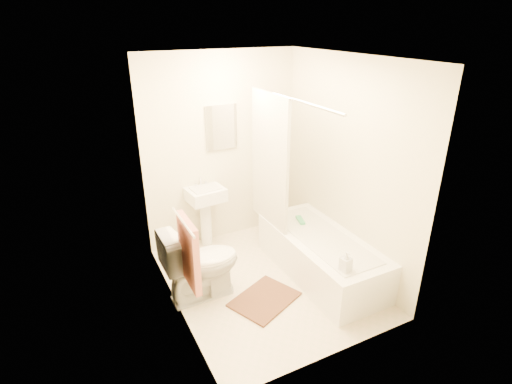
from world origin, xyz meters
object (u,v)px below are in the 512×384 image
sink (206,214)px  bath_mat (265,299)px  bathtub (321,255)px  soap_bottle (346,262)px  toilet (201,263)px

sink → bath_mat: size_ratio=1.31×
bathtub → soap_bottle: 0.74m
bath_mat → soap_bottle: bearing=-37.8°
toilet → soap_bottle: toilet is taller
sink → bathtub: sink is taller
toilet → soap_bottle: (1.17, -0.86, 0.18)m
bathtub → soap_bottle: bearing=-106.0°
toilet → bath_mat: toilet is taller
bath_mat → soap_bottle: soap_bottle is taller
toilet → sink: (0.41, 0.96, 0.04)m
bath_mat → soap_bottle: (0.62, -0.48, 0.56)m
sink → bathtub: size_ratio=0.52×
toilet → soap_bottle: bearing=-127.2°
toilet → bathtub: bearing=-100.4°
bath_mat → bathtub: bearing=10.6°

